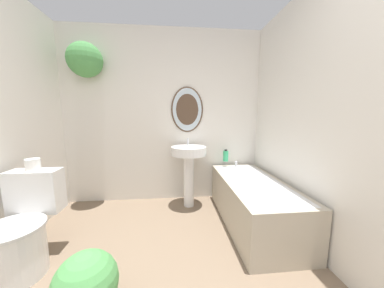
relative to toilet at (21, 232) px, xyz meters
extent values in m
cube|color=silver|center=(1.08, 1.27, 0.89)|extent=(2.83, 0.06, 2.40)
ellipsoid|color=#4C3828|center=(1.40, 1.22, 1.00)|extent=(0.45, 0.02, 0.63)
ellipsoid|color=silver|center=(1.40, 1.22, 1.00)|extent=(0.41, 0.01, 0.59)
cylinder|color=#47474C|center=(0.12, 1.11, 1.69)|extent=(0.19, 0.19, 0.11)
sphere|color=#4C934C|center=(0.12, 1.11, 1.60)|extent=(0.42, 0.42, 0.42)
cube|color=silver|center=(2.46, -0.02, 0.89)|extent=(0.06, 2.64, 2.40)
cylinder|color=white|center=(0.00, -0.08, -0.12)|extent=(0.40, 0.40, 0.38)
cylinder|color=silver|center=(0.00, -0.08, 0.08)|extent=(0.43, 0.43, 0.02)
cube|color=white|center=(0.00, 0.21, 0.26)|extent=(0.41, 0.18, 0.37)
cylinder|color=white|center=(1.40, 0.97, 0.04)|extent=(0.14, 0.14, 0.71)
cylinder|color=white|center=(1.40, 0.97, 0.45)|extent=(0.46, 0.46, 0.11)
cylinder|color=silver|center=(1.40, 1.10, 0.56)|extent=(0.02, 0.02, 0.10)
cube|color=#B2A893|center=(2.09, 0.47, -0.06)|extent=(0.64, 1.44, 0.50)
cube|color=white|center=(2.09, 0.47, 0.17)|extent=(0.54, 1.34, 0.04)
cylinder|color=silver|center=(2.09, 1.09, 0.23)|extent=(0.04, 0.04, 0.08)
cylinder|color=#38B275|center=(1.95, 1.12, 0.34)|extent=(0.08, 0.08, 0.15)
cylinder|color=black|center=(1.95, 1.12, 0.42)|extent=(0.04, 0.04, 0.02)
sphere|color=#4C934C|center=(0.70, -0.51, -0.03)|extent=(0.35, 0.35, 0.35)
cylinder|color=white|center=(0.00, 0.21, 0.49)|extent=(0.11, 0.11, 0.10)
camera|label=1|loc=(1.20, -1.52, 0.90)|focal=18.00mm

